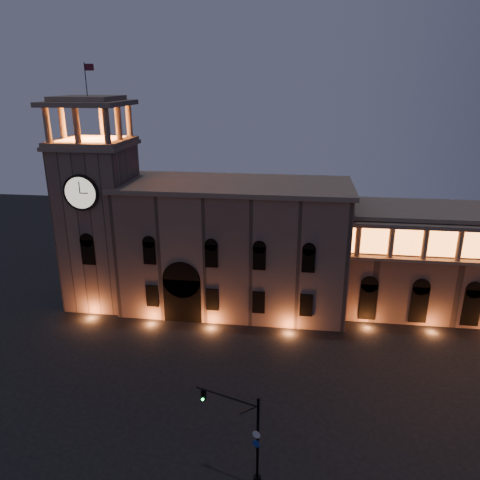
# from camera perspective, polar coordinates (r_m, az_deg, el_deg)

# --- Properties ---
(ground) EXTENTS (160.00, 160.00, 0.00)m
(ground) POSITION_cam_1_polar(r_m,az_deg,el_deg) (48.80, -2.13, -19.55)
(ground) COLOR black
(ground) RESTS_ON ground
(government_building) EXTENTS (30.80, 12.80, 17.60)m
(government_building) POSITION_cam_1_polar(r_m,az_deg,el_deg) (63.91, -0.79, -0.76)
(government_building) COLOR #775D4E
(government_building) RESTS_ON ground
(clock_tower) EXTENTS (9.80, 9.80, 32.40)m
(clock_tower) POSITION_cam_1_polar(r_m,az_deg,el_deg) (66.99, -16.73, 2.71)
(clock_tower) COLOR #775D4E
(clock_tower) RESTS_ON ground
(traffic_light) EXTENTS (5.46, 2.10, 7.85)m
(traffic_light) POSITION_cam_1_polar(r_m,az_deg,el_deg) (39.59, 0.79, -22.59)
(traffic_light) COLOR black
(traffic_light) RESTS_ON ground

